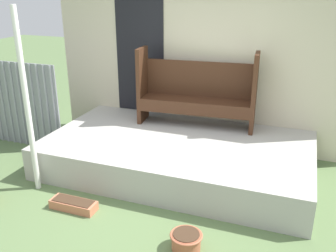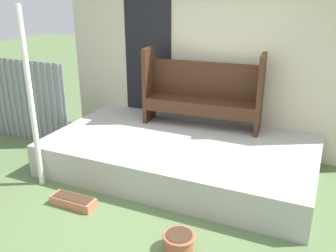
{
  "view_description": "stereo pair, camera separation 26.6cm",
  "coord_description": "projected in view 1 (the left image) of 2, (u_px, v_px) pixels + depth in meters",
  "views": [
    {
      "loc": [
        1.45,
        -3.43,
        2.44
      ],
      "look_at": [
        0.05,
        0.35,
        0.89
      ],
      "focal_mm": 40.0,
      "sensor_mm": 36.0,
      "label": 1
    },
    {
      "loc": [
        1.7,
        -3.33,
        2.44
      ],
      "look_at": [
        0.05,
        0.35,
        0.89
      ],
      "focal_mm": 40.0,
      "sensor_mm": 36.0,
      "label": 2
    }
  ],
  "objects": [
    {
      "name": "ground_plane",
      "position": [
        153.0,
        207.0,
        4.35
      ],
      "size": [
        24.0,
        24.0,
        0.0
      ],
      "primitive_type": "plane",
      "color": "#5B7547"
    },
    {
      "name": "bench",
      "position": [
        197.0,
        90.0,
        5.46
      ],
      "size": [
        1.74,
        0.54,
        1.12
      ],
      "rotation": [
        0.0,
        0.0,
        0.08
      ],
      "color": "#422616",
      "rests_on": "porch_slab"
    },
    {
      "name": "support_post",
      "position": [
        27.0,
        104.0,
        4.36
      ],
      "size": [
        0.07,
        0.07,
        2.22
      ],
      "color": "white",
      "rests_on": "ground_plane"
    },
    {
      "name": "planter_box_rect",
      "position": [
        74.0,
        205.0,
        4.29
      ],
      "size": [
        0.54,
        0.19,
        0.11
      ],
      "color": "#C67251",
      "rests_on": "ground_plane"
    },
    {
      "name": "flower_pot_middle",
      "position": [
        186.0,
        240.0,
        3.63
      ],
      "size": [
        0.32,
        0.32,
        0.18
      ],
      "color": "#B26042",
      "rests_on": "ground_plane"
    },
    {
      "name": "porch_slab",
      "position": [
        177.0,
        155.0,
        5.15
      ],
      "size": [
        3.55,
        1.98,
        0.44
      ],
      "color": "#B2AFA8",
      "rests_on": "ground_plane"
    },
    {
      "name": "house_wall",
      "position": [
        197.0,
        62.0,
        5.67
      ],
      "size": [
        4.75,
        0.08,
        2.6
      ],
      "color": "beige",
      "rests_on": "ground_plane"
    }
  ]
}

